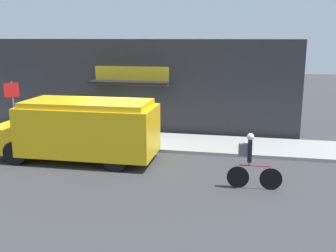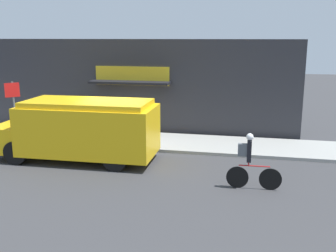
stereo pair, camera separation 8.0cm
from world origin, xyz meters
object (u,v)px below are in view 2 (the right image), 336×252
at_px(trash_bin, 85,121).
at_px(cyclist, 250,162).
at_px(school_bus, 81,129).
at_px(stop_sign_post, 13,100).

bearing_deg(trash_bin, cyclist, -35.05).
height_order(school_bus, trash_bin, school_bus).
height_order(stop_sign_post, trash_bin, stop_sign_post).
relative_size(cyclist, stop_sign_post, 0.70).
height_order(school_bus, stop_sign_post, stop_sign_post).
relative_size(school_bus, trash_bin, 5.91).
distance_m(cyclist, trash_bin, 8.89).
relative_size(cyclist, trash_bin, 1.68).
bearing_deg(stop_sign_post, cyclist, -20.74).
relative_size(school_bus, cyclist, 3.52).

